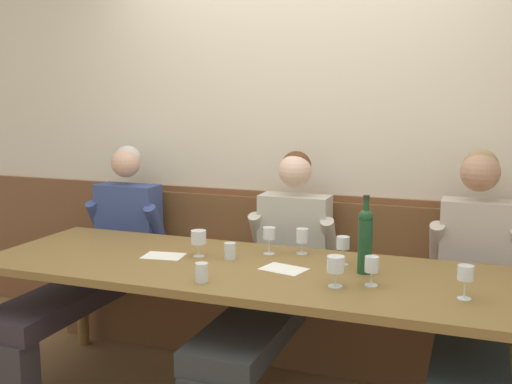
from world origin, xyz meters
The scene contains 19 objects.
room_wall_back centered at (0.00, 1.09, 1.40)m, with size 6.80×0.08×2.80m, color beige.
wood_wainscot_panel centered at (0.00, 1.04, 0.49)m, with size 6.80×0.03×0.98m, color brown.
wall_bench centered at (0.00, 0.83, 0.28)m, with size 2.98×0.42×0.94m.
dining_table centered at (0.00, 0.10, 0.69)m, with size 2.68×0.90×0.75m.
person_center_right_seat centered at (-1.11, 0.40, 0.59)m, with size 0.52×1.33×1.26m.
person_right_seat centered at (0.04, 0.41, 0.60)m, with size 0.52×1.33×1.26m.
person_left_seat centered at (1.06, 0.43, 0.63)m, with size 0.48×1.34×1.31m.
wine_bottle_clear_water centered at (0.57, 0.19, 0.92)m, with size 0.07×0.07×0.37m.
wine_glass_near_bucket centered at (0.49, -0.06, 0.85)m, with size 0.08×0.08×0.14m.
wine_glass_mid_left centered at (0.04, 0.36, 0.86)m, with size 0.07×0.07×0.14m.
wine_glass_left_end centered at (0.20, 0.42, 0.85)m, with size 0.06×0.06×0.14m.
wine_glass_mid_right centered at (-0.29, 0.18, 0.85)m, with size 0.08×0.08×0.14m.
wine_glass_center_rear centered at (0.45, 0.29, 0.86)m, with size 0.07×0.07×0.14m.
wine_glass_center_front centered at (1.03, -0.03, 0.86)m, with size 0.07×0.07×0.14m.
wine_glass_right_end centered at (0.64, 0.01, 0.84)m, with size 0.06×0.06×0.13m.
water_tumbler_center centered at (-0.09, -0.20, 0.80)m, with size 0.06×0.06×0.09m, color silver.
water_tumbler_right centered at (-0.12, 0.20, 0.80)m, with size 0.06×0.06×0.08m, color silver.
tasting_sheet_left_guest centered at (0.20, 0.12, 0.76)m, with size 0.21×0.15×0.00m, color white.
tasting_sheet_right_guest centered at (-0.47, 0.13, 0.76)m, with size 0.21×0.15×0.00m, color white.
Camera 1 is at (1.05, -2.53, 1.58)m, focal length 41.78 mm.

